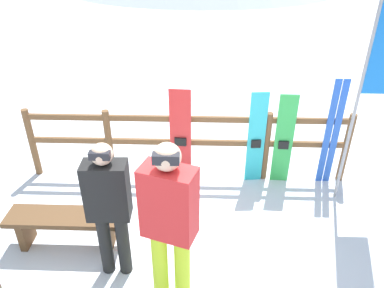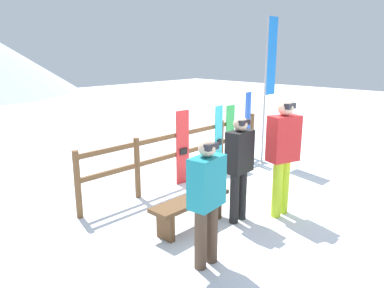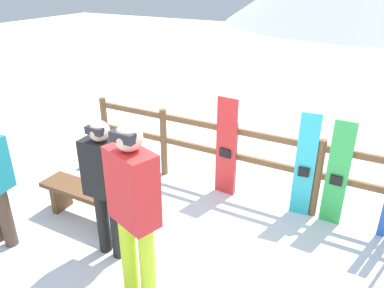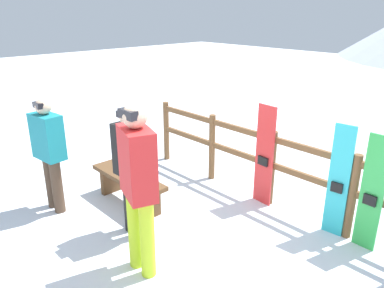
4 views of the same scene
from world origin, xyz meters
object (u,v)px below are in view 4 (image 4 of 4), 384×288
person_teal (49,148)px  person_red (138,180)px  person_black (131,164)px  bench (129,183)px  snowboard_green (372,194)px  snowboard_cyan (338,182)px  snowboard_red (264,156)px

person_teal → person_red: 1.86m
person_teal → person_black: person_black is taller
bench → person_red: (1.28, -0.70, 0.72)m
snowboard_green → person_red: bearing=-123.9°
person_black → person_red: 0.73m
bench → person_red: size_ratio=0.73×
person_teal → snowboard_cyan: 3.63m
snowboard_red → snowboard_green: bearing=-0.0°
person_black → snowboard_red: size_ratio=1.12×
snowboard_cyan → snowboard_green: bearing=-0.0°
snowboard_cyan → person_teal: bearing=-142.5°
person_teal → bench: bearing=54.5°
snowboard_green → snowboard_red: bearing=180.0°
person_red → bench: bearing=151.2°
person_red → snowboard_cyan: (1.03, 2.10, -0.35)m
person_teal → snowboard_red: size_ratio=1.09×
person_black → snowboard_red: (0.59, 1.76, -0.22)m
person_red → snowboard_red: 2.13m
person_black → snowboard_cyan: bearing=46.7°
bench → person_red: bearing=-28.8°
snowboard_green → person_black: bearing=-139.2°
person_black → snowboard_red: bearing=71.4°
person_teal → snowboard_cyan: (2.88, 2.21, -0.20)m
person_black → snowboard_green: bearing=40.8°
person_teal → person_red: person_red is taller
snowboard_red → snowboard_green: 1.45m
person_teal → snowboard_green: bearing=34.0°
person_red → snowboard_green: (1.41, 2.10, -0.37)m
bench → snowboard_red: (1.24, 1.40, 0.38)m
person_red → snowboard_red: (-0.04, 2.10, -0.34)m
person_red → person_teal: bearing=-176.7°
person_black → snowboard_cyan: 2.43m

